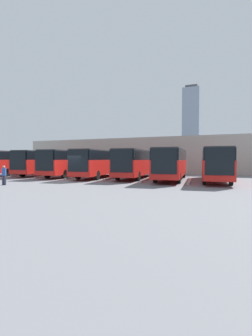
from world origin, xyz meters
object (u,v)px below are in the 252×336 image
at_px(bus_2, 136,162).
at_px(pedestrian, 4,175).
at_px(bus_5, 47,162).
at_px(bus_4, 71,162).
at_px(bus_1, 171,163).
at_px(bus_0, 215,163).
at_px(bus_6, 19,162).
at_px(bus_3, 100,162).

distance_m(bus_2, pedestrian, 13.76).
bearing_deg(bus_5, bus_4, 164.54).
bearing_deg(bus_5, bus_1, 168.40).
relative_size(bus_0, pedestrian, 7.28).
bearing_deg(bus_0, bus_5, -10.33).
relative_size(bus_1, bus_6, 1.00).
bearing_deg(pedestrian, bus_2, 51.72).
bearing_deg(bus_3, bus_0, 171.49).
relative_size(bus_2, bus_3, 1.00).
xyz_separation_m(bus_4, bus_6, (8.57, 0.22, 0.00)).
bearing_deg(bus_5, bus_3, 166.95).
relative_size(bus_1, bus_2, 1.00).
bearing_deg(bus_6, bus_4, 172.68).
bearing_deg(bus_3, bus_6, -8.42).
relative_size(bus_2, bus_6, 1.00).
xyz_separation_m(bus_1, bus_3, (8.57, -0.21, 0.00)).
bearing_deg(bus_4, bus_3, 169.37).
bearing_deg(pedestrian, bus_0, 28.32).
bearing_deg(bus_5, bus_6, 0.77).
bearing_deg(pedestrian, bus_1, 36.51).
xyz_separation_m(bus_2, bus_5, (12.86, 0.06, 0.00)).
bearing_deg(bus_2, pedestrian, 49.65).
height_order(bus_2, bus_5, same).
height_order(bus_0, bus_5, same).
bearing_deg(bus_3, bus_2, -179.40).
bearing_deg(bus_3, bus_5, -13.05).
height_order(bus_4, pedestrian, bus_4).
xyz_separation_m(bus_2, pedestrian, (7.19, 11.69, -0.91)).
height_order(bus_1, bus_6, same).
bearing_deg(bus_4, bus_5, -15.46).
distance_m(bus_1, bus_5, 17.17).
bearing_deg(pedestrian, bus_4, 90.38).
xyz_separation_m(bus_3, bus_4, (4.29, -0.14, 0.00)).
relative_size(bus_2, bus_4, 1.00).
distance_m(bus_2, bus_3, 4.34).
relative_size(bus_0, bus_4, 1.00).
distance_m(bus_0, bus_1, 4.29).
bearing_deg(bus_6, bus_5, -179.23).
height_order(bus_0, pedestrian, bus_0).
bearing_deg(bus_1, pedestrian, 34.45).
distance_m(bus_5, bus_6, 4.35).
height_order(bus_0, bus_2, same).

